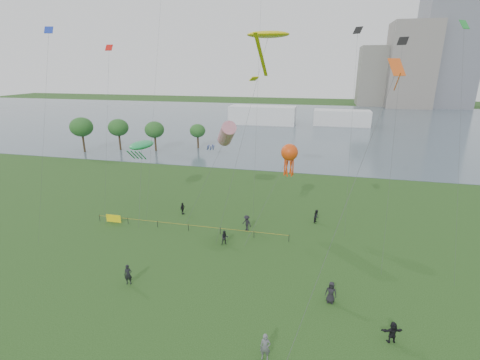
% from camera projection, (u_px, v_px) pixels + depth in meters
% --- Properties ---
extents(ground_plane, '(400.00, 400.00, 0.00)m').
position_uv_depth(ground_plane, '(212.00, 313.00, 27.81)').
color(ground_plane, '#183812').
extents(lake, '(400.00, 120.00, 0.08)m').
position_uv_depth(lake, '(299.00, 123.00, 120.32)').
color(lake, '#4E606B').
rests_on(lake, ground_plane).
extents(building_mid, '(20.00, 20.00, 38.00)m').
position_uv_depth(building_mid, '(410.00, 66.00, 161.81)').
color(building_mid, slate).
rests_on(building_mid, ground_plane).
extents(building_low, '(16.00, 18.00, 28.00)m').
position_uv_depth(building_low, '(375.00, 76.00, 171.95)').
color(building_low, slate).
rests_on(building_low, ground_plane).
extents(pavilion_left, '(22.00, 8.00, 6.00)m').
position_uv_depth(pavilion_left, '(263.00, 115.00, 117.35)').
color(pavilion_left, white).
rests_on(pavilion_left, ground_plane).
extents(pavilion_right, '(18.00, 7.00, 5.00)m').
position_uv_depth(pavilion_right, '(342.00, 118.00, 114.67)').
color(pavilion_right, silver).
rests_on(pavilion_right, ground_plane).
extents(trees, '(28.46, 13.98, 7.89)m').
position_uv_depth(trees, '(125.00, 128.00, 79.46)').
color(trees, '#352718').
rests_on(trees, ground_plane).
extents(fence, '(24.07, 0.07, 1.05)m').
position_uv_depth(fence, '(142.00, 221.00, 42.83)').
color(fence, black).
rests_on(fence, ground_plane).
extents(kite_flyer, '(0.73, 0.50, 1.94)m').
position_uv_depth(kite_flyer, '(265.00, 347.00, 23.15)').
color(kite_flyer, '#5A5E62').
rests_on(kite_flyer, ground_plane).
extents(spectator_a, '(0.98, 0.89, 1.64)m').
position_uv_depth(spectator_a, '(225.00, 238.00, 38.20)').
color(spectator_a, black).
rests_on(spectator_a, ground_plane).
extents(spectator_b, '(1.45, 1.24, 1.94)m').
position_uv_depth(spectator_b, '(247.00, 223.00, 41.46)').
color(spectator_b, black).
rests_on(spectator_b, ground_plane).
extents(spectator_c, '(0.60, 1.00, 1.60)m').
position_uv_depth(spectator_c, '(182.00, 208.00, 46.12)').
color(spectator_c, black).
rests_on(spectator_c, ground_plane).
extents(spectator_d, '(1.01, 0.73, 1.91)m').
position_uv_depth(spectator_d, '(331.00, 292.00, 28.77)').
color(spectator_d, black).
rests_on(spectator_d, ground_plane).
extents(spectator_e, '(1.62, 0.86, 1.66)m').
position_uv_depth(spectator_e, '(392.00, 332.00, 24.62)').
color(spectator_e, black).
rests_on(spectator_e, ground_plane).
extents(spectator_f, '(0.79, 0.63, 1.91)m').
position_uv_depth(spectator_f, '(128.00, 275.00, 31.23)').
color(spectator_f, black).
rests_on(spectator_f, ground_plane).
extents(spectator_g, '(0.88, 1.00, 1.72)m').
position_uv_depth(spectator_g, '(317.00, 216.00, 43.57)').
color(spectator_g, black).
rests_on(spectator_g, ground_plane).
extents(kite_stingray, '(6.41, 10.10, 22.54)m').
position_uv_depth(kite_stingray, '(268.00, 35.00, 38.76)').
color(kite_stingray, '#3F3F42').
extents(kite_windsock, '(5.91, 7.66, 12.54)m').
position_uv_depth(kite_windsock, '(227.00, 134.00, 43.99)').
color(kite_windsock, '#3F3F42').
extents(kite_creature, '(3.59, 8.96, 9.25)m').
position_uv_depth(kite_creature, '(142.00, 145.00, 46.31)').
color(kite_creature, '#3F3F42').
extents(kite_octopus, '(4.85, 8.60, 10.01)m').
position_uv_depth(kite_octopus, '(289.00, 153.00, 41.54)').
color(kite_octopus, '#3F3F42').
extents(kite_delta, '(7.43, 13.13, 19.35)m').
position_uv_depth(kite_delta, '(392.00, 83.00, 25.38)').
color(kite_delta, '#3F3F42').
extents(small_kites, '(42.44, 11.07, 6.61)m').
position_uv_depth(small_kites, '(244.00, 23.00, 38.03)').
color(small_kites, red).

